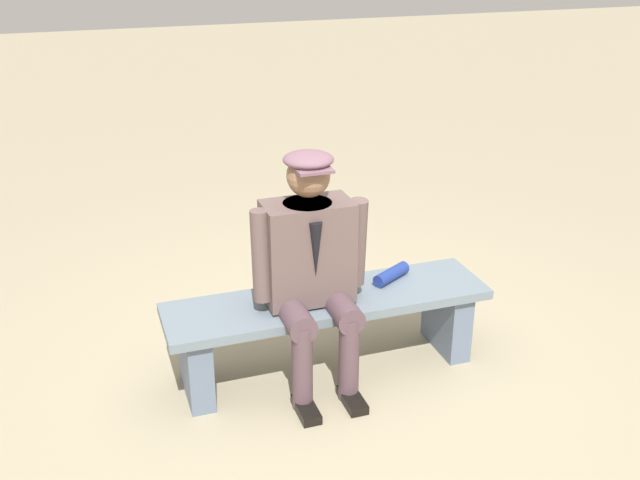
# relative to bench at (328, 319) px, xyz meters

# --- Properties ---
(ground_plane) EXTENTS (30.00, 30.00, 0.00)m
(ground_plane) POSITION_rel_bench_xyz_m (0.00, 0.00, -0.33)
(ground_plane) COLOR tan
(bench) EXTENTS (1.81, 0.47, 0.47)m
(bench) POSITION_rel_bench_xyz_m (0.00, 0.00, 0.00)
(bench) COLOR slate
(bench) RESTS_ON ground
(seated_man) EXTENTS (0.64, 0.61, 1.32)m
(seated_man) POSITION_rel_bench_xyz_m (0.12, 0.06, 0.41)
(seated_man) COLOR brown
(seated_man) RESTS_ON ground
(rolled_magazine) EXTENTS (0.26, 0.19, 0.07)m
(rolled_magazine) POSITION_rel_bench_xyz_m (-0.42, -0.08, 0.18)
(rolled_magazine) COLOR navy
(rolled_magazine) RESTS_ON bench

